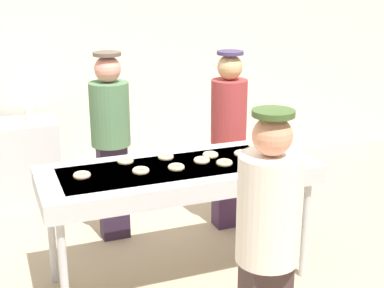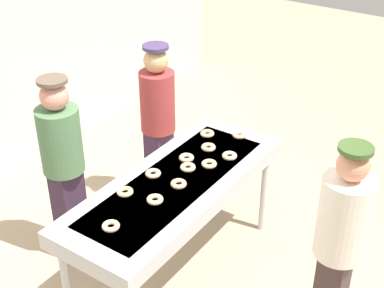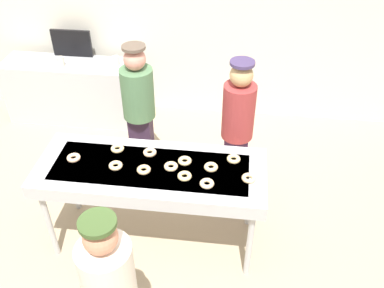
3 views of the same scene
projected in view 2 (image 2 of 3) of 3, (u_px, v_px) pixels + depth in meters
name	position (u px, v px, depth m)	size (l,w,h in m)	color
ground_plane	(177.00, 272.00, 4.61)	(16.00, 16.00, 0.00)	tan
fryer_conveyor	(175.00, 189.00, 4.18)	(2.03, 0.78, 0.93)	#B7BABF
plain_donut_0	(125.00, 192.00, 3.98)	(0.12, 0.12, 0.04)	#F4D48B
plain_donut_1	(230.00, 156.00, 4.41)	(0.12, 0.12, 0.04)	beige
plain_donut_2	(179.00, 184.00, 4.07)	(0.12, 0.12, 0.04)	#ECC387
plain_donut_3	(186.00, 158.00, 4.39)	(0.12, 0.12, 0.04)	beige
plain_donut_4	(188.00, 167.00, 4.27)	(0.12, 0.12, 0.04)	beige
plain_donut_5	(207.00, 134.00, 4.73)	(0.12, 0.12, 0.04)	#EACB87
plain_donut_6	(111.00, 226.00, 3.64)	(0.12, 0.12, 0.04)	#F7C295
plain_donut_7	(153.00, 173.00, 4.19)	(0.12, 0.12, 0.04)	#F1C48F
plain_donut_8	(209.00, 164.00, 4.31)	(0.12, 0.12, 0.04)	#E5CB86
plain_donut_9	(155.00, 200.00, 3.90)	(0.12, 0.12, 0.04)	beige
plain_donut_10	(239.00, 135.00, 4.71)	(0.12, 0.12, 0.04)	#F9CD90
plain_donut_11	(208.00, 147.00, 4.53)	(0.12, 0.12, 0.04)	#EDC88A
worker_baker	(63.00, 161.00, 4.35)	(0.34, 0.34, 1.66)	#2F1F34
worker_assistant	(158.00, 119.00, 5.03)	(0.32, 0.32, 1.64)	#3B2242
customer_waiting	(339.00, 243.00, 3.52)	(0.33, 0.33, 1.66)	#3E2C2C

